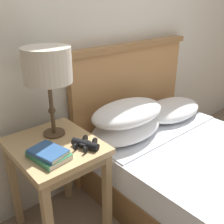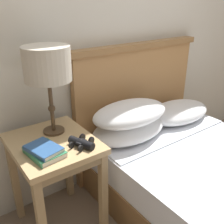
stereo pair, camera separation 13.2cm
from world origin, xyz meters
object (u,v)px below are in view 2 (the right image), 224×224
object	(u,v)px
table_lamp	(47,66)
book_on_nightstand	(44,152)
binoculars_pair	(82,143)
book_stacked_on_top	(43,149)
nightstand	(54,156)
bed	(219,188)

from	to	relation	value
table_lamp	book_on_nightstand	distance (m)	0.48
book_on_nightstand	binoculars_pair	size ratio (longest dim) A/B	1.39
table_lamp	book_stacked_on_top	world-z (taller)	table_lamp
nightstand	bed	size ratio (longest dim) A/B	0.33
nightstand	book_stacked_on_top	size ratio (longest dim) A/B	3.07
bed	table_lamp	distance (m)	1.32
bed	table_lamp	world-z (taller)	table_lamp
book_on_nightstand	binoculars_pair	bearing A→B (deg)	-11.82
nightstand	book_on_nightstand	world-z (taller)	book_on_nightstand
nightstand	bed	distance (m)	1.08
binoculars_pair	bed	bearing A→B (deg)	-29.64
bed	binoculars_pair	distance (m)	0.96
nightstand	book_on_nightstand	size ratio (longest dim) A/B	2.88
nightstand	book_on_nightstand	bearing A→B (deg)	-129.98
table_lamp	book_on_nightstand	size ratio (longest dim) A/B	2.31
book_on_nightstand	table_lamp	bearing A→B (deg)	54.61
book_on_nightstand	book_stacked_on_top	size ratio (longest dim) A/B	1.07
book_stacked_on_top	binoculars_pair	size ratio (longest dim) A/B	1.30
table_lamp	bed	bearing A→B (deg)	-40.15
table_lamp	book_on_nightstand	world-z (taller)	table_lamp
book_stacked_on_top	binoculars_pair	world-z (taller)	book_stacked_on_top
bed	book_stacked_on_top	bearing A→B (deg)	154.18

